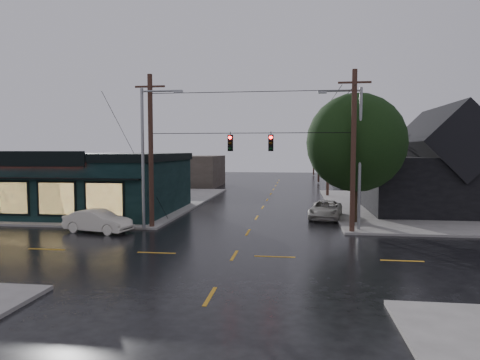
# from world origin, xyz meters

# --- Properties ---
(ground_plane) EXTENTS (160.00, 160.00, 0.00)m
(ground_plane) POSITION_xyz_m (0.00, 0.00, 0.00)
(ground_plane) COLOR black
(sidewalk_nw) EXTENTS (28.00, 28.00, 0.15)m
(sidewalk_nw) POSITION_xyz_m (-20.00, 20.00, 0.07)
(sidewalk_nw) COLOR gray
(sidewalk_nw) RESTS_ON ground
(pizza_shop) EXTENTS (16.30, 12.34, 4.90)m
(pizza_shop) POSITION_xyz_m (-15.00, 12.94, 2.56)
(pizza_shop) COLOR black
(pizza_shop) RESTS_ON ground
(ne_building) EXTENTS (12.60, 11.60, 8.75)m
(ne_building) POSITION_xyz_m (15.00, 17.00, 4.47)
(ne_building) COLOR black
(ne_building) RESTS_ON ground
(corner_tree) EXTENTS (6.93, 6.93, 9.06)m
(corner_tree) POSITION_xyz_m (7.16, 10.26, 5.72)
(corner_tree) COLOR black
(corner_tree) RESTS_ON ground
(utility_pole_nw) EXTENTS (2.00, 0.32, 10.15)m
(utility_pole_nw) POSITION_xyz_m (-6.50, 6.50, 0.00)
(utility_pole_nw) COLOR #351F17
(utility_pole_nw) RESTS_ON ground
(utility_pole_ne) EXTENTS (2.00, 0.32, 10.15)m
(utility_pole_ne) POSITION_xyz_m (6.50, 6.50, 0.00)
(utility_pole_ne) COLOR #351F17
(utility_pole_ne) RESTS_ON ground
(utility_pole_far_a) EXTENTS (2.00, 0.32, 9.65)m
(utility_pole_far_a) POSITION_xyz_m (6.50, 28.00, 0.00)
(utility_pole_far_a) COLOR #351F17
(utility_pole_far_a) RESTS_ON ground
(utility_pole_far_b) EXTENTS (2.00, 0.32, 9.15)m
(utility_pole_far_b) POSITION_xyz_m (6.50, 48.00, 0.00)
(utility_pole_far_b) COLOR #351F17
(utility_pole_far_b) RESTS_ON ground
(utility_pole_far_c) EXTENTS (2.00, 0.32, 9.15)m
(utility_pole_far_c) POSITION_xyz_m (6.50, 68.00, 0.00)
(utility_pole_far_c) COLOR #351F17
(utility_pole_far_c) RESTS_ON ground
(span_signal_assembly) EXTENTS (13.00, 0.48, 1.23)m
(span_signal_assembly) POSITION_xyz_m (0.10, 6.50, 5.70)
(span_signal_assembly) COLOR black
(span_signal_assembly) RESTS_ON ground
(streetlight_nw) EXTENTS (5.40, 0.30, 9.15)m
(streetlight_nw) POSITION_xyz_m (-6.80, 5.80, 0.00)
(streetlight_nw) COLOR gray
(streetlight_nw) RESTS_ON ground
(streetlight_ne) EXTENTS (5.40, 0.30, 9.15)m
(streetlight_ne) POSITION_xyz_m (7.00, 7.20, 0.00)
(streetlight_ne) COLOR gray
(streetlight_ne) RESTS_ON ground
(bg_building_west) EXTENTS (12.00, 10.00, 4.40)m
(bg_building_west) POSITION_xyz_m (-14.00, 40.00, 2.20)
(bg_building_west) COLOR #3C332C
(bg_building_west) RESTS_ON ground
(bg_building_east) EXTENTS (14.00, 12.00, 5.60)m
(bg_building_east) POSITION_xyz_m (16.00, 45.00, 2.80)
(bg_building_east) COLOR #28292D
(bg_building_east) RESTS_ON ground
(sedan_cream) EXTENTS (4.62, 2.42, 1.45)m
(sedan_cream) POSITION_xyz_m (-9.45, 4.77, 0.72)
(sedan_cream) COLOR silver
(sedan_cream) RESTS_ON ground
(suv_silver) EXTENTS (2.98, 5.16, 1.35)m
(suv_silver) POSITION_xyz_m (5.26, 12.30, 0.68)
(suv_silver) COLOR #BBB6AC
(suv_silver) RESTS_ON ground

